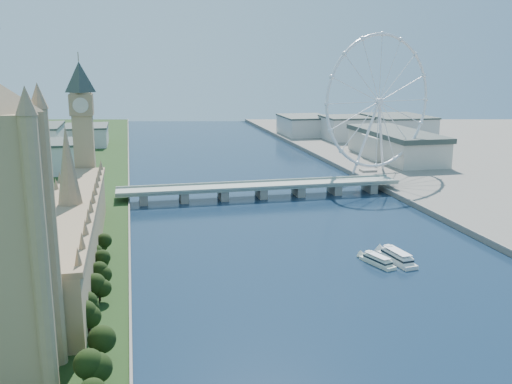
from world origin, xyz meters
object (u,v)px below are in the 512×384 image
object	(u,v)px
victoria_tower	(4,229)
tour_boat_near	(397,262)
london_eye	(379,102)
tour_boat_far	(377,264)

from	to	relation	value
victoria_tower	tour_boat_near	distance (m)	199.77
victoria_tower	london_eye	xyz separation A→B (m)	(254.98, 300.08, 13.03)
victoria_tower	tour_boat_near	bearing A→B (deg)	26.63
london_eye	tour_boat_near	bearing A→B (deg)	-111.24
tour_boat_near	tour_boat_far	xyz separation A→B (m)	(-11.53, -1.31, 0.00)
tour_boat_far	london_eye	bearing A→B (deg)	49.00
london_eye	tour_boat_far	bearing A→B (deg)	-113.75
victoria_tower	london_eye	distance (m)	393.99
london_eye	tour_boat_near	world-z (taller)	london_eye
london_eye	tour_boat_far	xyz separation A→B (m)	(-94.70, -215.25, -67.52)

